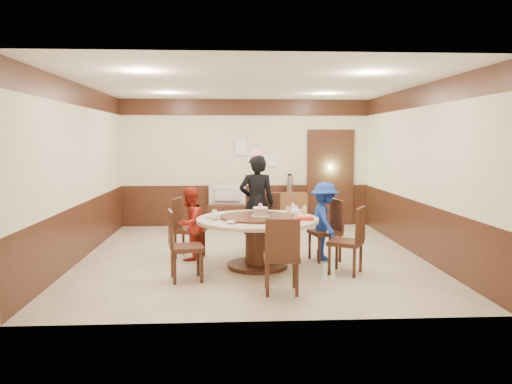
{
  "coord_description": "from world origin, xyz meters",
  "views": [
    {
      "loc": [
        -0.38,
        -8.1,
        1.92
      ],
      "look_at": [
        0.05,
        -0.34,
        1.1
      ],
      "focal_mm": 35.0,
      "sensor_mm": 36.0,
      "label": 1
    }
  ],
  "objects": [
    {
      "name": "birthday_cake",
      "position": [
        0.09,
        -0.72,
        0.85
      ],
      "size": [
        0.28,
        0.28,
        0.19
      ],
      "color": "white",
      "rests_on": "banquet_table"
    },
    {
      "name": "tv_stand",
      "position": [
        -0.42,
        2.75,
        0.25
      ],
      "size": [
        0.85,
        0.45,
        0.5
      ],
      "primitive_type": "cube",
      "color": "#3A1C12",
      "rests_on": "ground"
    },
    {
      "name": "banquet_table",
      "position": [
        0.05,
        -0.74,
        0.53
      ],
      "size": [
        1.82,
        1.82,
        0.78
      ],
      "color": "#3A1C12",
      "rests_on": "ground"
    },
    {
      "name": "television",
      "position": [
        -0.42,
        2.75,
        0.73
      ],
      "size": [
        0.81,
        0.16,
        0.46
      ],
      "primitive_type": "imported",
      "rotation": [
        0.0,
        0.0,
        3.07
      ],
      "color": "gray",
      "rests_on": "tv_stand"
    },
    {
      "name": "person_red",
      "position": [
        -1.0,
        -0.2,
        0.58
      ],
      "size": [
        0.64,
        0.7,
        1.17
      ],
      "primitive_type": "imported",
      "rotation": [
        0.0,
        0.0,
        4.28
      ],
      "color": "#A12115",
      "rests_on": "ground"
    },
    {
      "name": "saucer_far",
      "position": [
        0.5,
        -0.24,
        0.76
      ],
      "size": [
        0.18,
        0.18,
        0.01
      ],
      "primitive_type": "cylinder",
      "color": "white",
      "rests_on": "banquet_table"
    },
    {
      "name": "person_standing",
      "position": [
        0.1,
        0.37,
        0.83
      ],
      "size": [
        0.61,
        0.4,
        1.66
      ],
      "primitive_type": "imported",
      "rotation": [
        0.0,
        0.0,
        3.14
      ],
      "color": "black",
      "rests_on": "ground"
    },
    {
      "name": "bowl_5",
      "position": [
        0.18,
        -0.13,
        0.77
      ],
      "size": [
        0.13,
        0.13,
        0.04
      ],
      "primitive_type": "imported",
      "color": "white",
      "rests_on": "banquet_table"
    },
    {
      "name": "teapot_left",
      "position": [
        -0.59,
        -0.86,
        0.81
      ],
      "size": [
        0.17,
        0.15,
        0.13
      ],
      "primitive_type": "ellipsoid",
      "color": "white",
      "rests_on": "banquet_table"
    },
    {
      "name": "teapot_right",
      "position": [
        0.65,
        -0.47,
        0.81
      ],
      "size": [
        0.17,
        0.15,
        0.13
      ],
      "primitive_type": "ellipsoid",
      "color": "white",
      "rests_on": "banquet_table"
    },
    {
      "name": "chair_3",
      "position": [
        -0.98,
        -1.39,
        0.3
      ],
      "size": [
        0.52,
        0.52,
        0.97
      ],
      "rotation": [
        0.0,
        0.0,
        4.9
      ],
      "color": "#3A1C12",
      "rests_on": "ground"
    },
    {
      "name": "thermos",
      "position": [
        0.97,
        2.78,
        0.94
      ],
      "size": [
        0.15,
        0.15,
        0.38
      ],
      "primitive_type": "cylinder",
      "color": "silver",
      "rests_on": "side_cabinet"
    },
    {
      "name": "chair_1",
      "position": [
        0.33,
        0.54,
        0.3
      ],
      "size": [
        0.45,
        0.46,
        0.97
      ],
      "rotation": [
        0.0,
        0.0,
        3.12
      ],
      "color": "#3A1C12",
      "rests_on": "ground"
    },
    {
      "name": "person_blue",
      "position": [
        1.15,
        -0.31,
        0.62
      ],
      "size": [
        0.52,
        0.84,
        1.25
      ],
      "primitive_type": "imported",
      "rotation": [
        0.0,
        0.0,
        1.65
      ],
      "color": "navy",
      "rests_on": "ground"
    },
    {
      "name": "notice_right",
      "position": [
        0.55,
        2.96,
        1.45
      ],
      "size": [
        0.3,
        0.0,
        0.22
      ],
      "primitive_type": "cube",
      "color": "white",
      "rests_on": "room"
    },
    {
      "name": "saucer_near",
      "position": [
        -0.2,
        -1.39,
        0.76
      ],
      "size": [
        0.18,
        0.18,
        0.01
      ],
      "primitive_type": "cylinder",
      "color": "white",
      "rests_on": "banquet_table"
    },
    {
      "name": "chair_2",
      "position": [
        -1.04,
        -0.05,
        0.3
      ],
      "size": [
        0.55,
        0.54,
        0.97
      ],
      "rotation": [
        0.0,
        0.0,
        4.44
      ],
      "color": "#3A1C12",
      "rests_on": "ground"
    },
    {
      "name": "bowl_3",
      "position": [
        0.72,
        -0.86,
        0.77
      ],
      "size": [
        0.14,
        0.14,
        0.04
      ],
      "primitive_type": "imported",
      "color": "white",
      "rests_on": "banquet_table"
    },
    {
      "name": "side_cabinet",
      "position": [
        0.94,
        2.78,
        0.38
      ],
      "size": [
        0.8,
        0.4,
        0.75
      ],
      "primitive_type": "cube",
      "color": "brown",
      "rests_on": "ground"
    },
    {
      "name": "bottle_2",
      "position": [
        0.62,
        -0.39,
        0.83
      ],
      "size": [
        0.06,
        0.06,
        0.16
      ],
      "primitive_type": "cylinder",
      "color": "silver",
      "rests_on": "banquet_table"
    },
    {
      "name": "bottle_1",
      "position": [
        0.76,
        -0.7,
        0.83
      ],
      "size": [
        0.06,
        0.06,
        0.16
      ],
      "primitive_type": "cylinder",
      "color": "silver",
      "rests_on": "banquet_table"
    },
    {
      "name": "room",
      "position": [
        0.01,
        0.01,
        1.08
      ],
      "size": [
        6.0,
        6.04,
        2.84
      ],
      "color": "#C3B39C",
      "rests_on": "ground"
    },
    {
      "name": "chair_4",
      "position": [
        0.27,
        -2.03,
        0.3
      ],
      "size": [
        0.46,
        0.47,
        0.97
      ],
      "rotation": [
        0.0,
        0.0,
        6.24
      ],
      "color": "#3A1C12",
      "rests_on": "ground"
    },
    {
      "name": "chair_0",
      "position": [
        1.17,
        -0.36,
        0.3
      ],
      "size": [
        0.54,
        0.54,
        0.97
      ],
      "rotation": [
        0.0,
        0.0,
        1.83
      ],
      "color": "#3A1C12",
      "rests_on": "ground"
    },
    {
      "name": "bowl_1",
      "position": [
        0.37,
        -1.32,
        0.77
      ],
      "size": [
        0.13,
        0.13,
        0.04
      ],
      "primitive_type": "imported",
      "color": "white",
      "rests_on": "banquet_table"
    },
    {
      "name": "bottle_0",
      "position": [
        0.5,
        -0.75,
        0.83
      ],
      "size": [
        0.06,
        0.06,
        0.16
      ],
      "primitive_type": "cylinder",
      "color": "silver",
      "rests_on": "banquet_table"
    },
    {
      "name": "chair_5",
      "position": [
        1.31,
        -1.18,
        0.3
      ],
      "size": [
        0.6,
        0.6,
        0.97
      ],
      "rotation": [
        0.0,
        0.0,
        7.35
      ],
      "color": "#3A1C12",
      "rests_on": "ground"
    },
    {
      "name": "bowl_4",
      "position": [
        -0.65,
        -0.67,
        0.77
      ],
      "size": [
        0.14,
        0.14,
        0.03
      ],
      "primitive_type": "imported",
      "color": "white",
      "rests_on": "banquet_table"
    },
    {
      "name": "bowl_0",
      "position": [
        -0.5,
        -0.43,
        0.77
      ],
      "size": [
        0.15,
        0.15,
        0.04
      ],
      "primitive_type": "imported",
      "color": "white",
      "rests_on": "banquet_table"
    },
    {
      "name": "bowl_2",
      "position": [
        -0.34,
        -1.22,
        0.77
      ],
      "size": [
        0.14,
        0.14,
        0.03
      ],
      "primitive_type": "imported",
      "color": "white",
      "rests_on": "banquet_table"
    },
    {
      "name": "notice_left",
      "position": [
        -0.1,
        2.96,
        1.75
      ],
      "size": [
        0.25,
        0.0,
        0.35
      ],
      "primitive_type": "cube",
      "color": "white",
      "rests_on": "room"
    },
    {
      "name": "shrimp_platter",
      "position": [
        0.71,
        -1.08,
        0.78
      ],
      "size": [
        0.3,
        0.2,
        0.06
      ],
      "color": "white",
      "rests_on": "banquet_table"
    }
  ]
}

